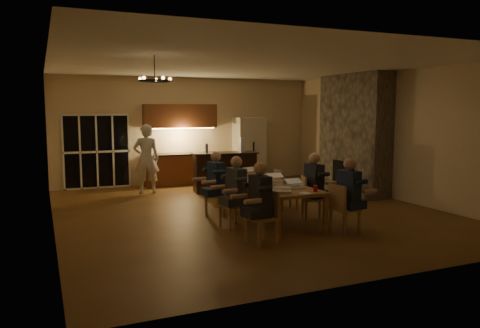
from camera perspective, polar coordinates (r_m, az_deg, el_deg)
name	(u,v)px	position (r m, az deg, el deg)	size (l,w,h in m)	color
floor	(248,211)	(10.41, 0.95, -5.80)	(9.00, 9.00, 0.00)	brown
back_wall	(188,131)	(14.42, -6.41, 4.06)	(8.00, 0.04, 3.20)	beige
left_wall	(49,145)	(9.30, -22.28, 2.17)	(0.04, 9.00, 3.20)	beige
right_wall	(394,135)	(12.38, 18.23, 3.34)	(0.04, 9.00, 3.20)	beige
ceiling	(248,64)	(10.21, 0.99, 12.13)	(8.00, 9.00, 0.04)	white
french_doors	(97,152)	(13.88, -17.06, 1.43)	(1.86, 0.08, 2.10)	black
fireplace	(354,133)	(13.11, 13.71, 3.65)	(0.58, 2.50, 3.20)	#73695A
kitchenette	(181,145)	(14.06, -7.18, 2.35)	(2.24, 0.68, 2.40)	brown
refrigerator	(249,149)	(14.78, 1.11, 1.84)	(0.90, 0.68, 2.00)	beige
dining_table	(266,200)	(9.72, 3.13, -4.45)	(1.10, 3.07, 0.75)	#9D713F
bar_island	(225,172)	(12.86, -1.88, -0.96)	(1.77, 0.68, 1.08)	black
chair_left_near	(261,217)	(7.91, 2.64, -6.53)	(0.44, 0.44, 0.89)	tan
chair_left_mid	(233,205)	(8.94, -0.85, -4.98)	(0.44, 0.44, 0.89)	tan
chair_left_far	(215,195)	(9.99, -3.12, -3.75)	(0.44, 0.44, 0.89)	tan
chair_right_near	(345,208)	(8.85, 12.71, -5.26)	(0.44, 0.44, 0.89)	tan
chair_right_mid	(313,198)	(9.69, 8.92, -4.14)	(0.44, 0.44, 0.89)	tan
chair_right_far	(286,189)	(10.66, 5.68, -3.10)	(0.44, 0.44, 0.89)	tan
person_left_near	(260,203)	(7.91, 2.45, -4.71)	(0.60, 0.60, 1.38)	#21232B
person_right_near	(349,196)	(8.75, 13.11, -3.78)	(0.60, 0.60, 1.38)	#1E2E4B
person_left_mid	(236,192)	(8.86, -0.44, -3.47)	(0.60, 0.60, 1.38)	#373D41
person_right_mid	(314,186)	(9.64, 9.00, -2.73)	(0.60, 0.60, 1.38)	#21232B
person_left_far	(216,184)	(9.88, -2.94, -2.42)	(0.60, 0.60, 1.38)	#1E2E4B
standing_person	(146,159)	(12.73, -11.35, 0.61)	(0.68, 0.45, 1.86)	silver
chandelier	(155,81)	(8.49, -10.35, 9.94)	(0.58, 0.58, 0.03)	black
laptop_a	(282,186)	(8.58, 5.18, -2.66)	(0.32, 0.28, 0.23)	silver
laptop_b	(296,182)	(8.99, 6.84, -2.25)	(0.32, 0.28, 0.23)	silver
laptop_c	(253,178)	(9.56, 1.54, -1.67)	(0.32, 0.28, 0.23)	silver
laptop_d	(277,177)	(9.73, 4.50, -1.54)	(0.32, 0.28, 0.23)	silver
laptop_e	(235,171)	(10.58, -0.67, -0.85)	(0.32, 0.28, 0.23)	silver
laptop_f	(253,170)	(10.71, 1.64, -0.76)	(0.32, 0.28, 0.23)	silver
mug_front	(272,183)	(9.26, 3.92, -2.35)	(0.09, 0.09, 0.10)	silver
mug_mid	(259,177)	(10.16, 2.37, -1.54)	(0.08, 0.08, 0.10)	silver
mug_back	(237,176)	(10.19, -0.39, -1.50)	(0.09, 0.09, 0.10)	silver
redcup_near	(315,189)	(8.67, 9.18, -2.97)	(0.08, 0.08, 0.12)	red
redcup_mid	(239,178)	(9.91, -0.16, -1.68)	(0.08, 0.08, 0.12)	red
redcup_far	(246,171)	(10.89, 0.70, -0.92)	(0.09, 0.09, 0.12)	red
can_silver	(284,184)	(9.14, 5.42, -2.42)	(0.07, 0.07, 0.12)	#B2B2B7
can_cola	(232,172)	(10.80, -1.04, -0.98)	(0.07, 0.07, 0.12)	#3F0F0C
can_right	(274,176)	(10.14, 4.12, -1.50)	(0.07, 0.07, 0.12)	#B2B2B7
plate_near	(295,185)	(9.37, 6.77, -2.53)	(0.28, 0.28, 0.02)	silver
plate_left	(270,190)	(8.72, 3.72, -3.19)	(0.25, 0.25, 0.02)	silver
plate_far	(266,176)	(10.55, 3.22, -1.46)	(0.27, 0.27, 0.02)	silver
notepad	(306,193)	(8.48, 7.99, -3.55)	(0.16, 0.22, 0.01)	white
bar_bottle	(207,148)	(12.72, -4.08, 1.93)	(0.08, 0.08, 0.24)	#99999E
bar_blender	(242,145)	(12.93, 0.22, 2.38)	(0.13, 0.13, 0.40)	silver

